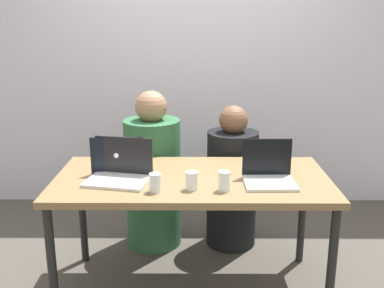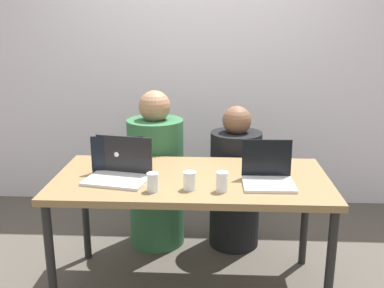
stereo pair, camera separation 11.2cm
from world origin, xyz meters
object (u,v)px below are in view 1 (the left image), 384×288
object	(u,v)px
water_glass_right	(224,182)
water_glass_center	(192,182)
laptop_back_left	(119,162)
person_on_right	(232,184)
laptop_front_left	(120,172)
water_glass_left	(155,184)
laptop_front_right	(269,174)
person_on_left	(153,178)

from	to	relation	value
water_glass_right	water_glass_center	world-z (taller)	water_glass_right
laptop_back_left	person_on_right	bearing A→B (deg)	-150.46
laptop_back_left	water_glass_right	xyz separation A→B (m)	(0.63, -0.35, -0.00)
laptop_front_left	water_glass_left	world-z (taller)	laptop_front_left
laptop_front_right	water_glass_right	bearing A→B (deg)	-153.32
person_on_right	water_glass_center	distance (m)	0.93
laptop_back_left	laptop_front_right	bearing A→B (deg)	162.93
person_on_right	person_on_left	bearing A→B (deg)	1.28
person_on_left	laptop_back_left	xyz separation A→B (m)	(-0.16, -0.49, 0.28)
water_glass_center	person_on_left	bearing A→B (deg)	109.77
laptop_back_left	water_glass_right	world-z (taller)	laptop_back_left
water_glass_right	water_glass_left	xyz separation A→B (m)	(-0.37, -0.02, -0.00)
laptop_back_left	water_glass_right	size ratio (longest dim) A/B	2.99
laptop_back_left	laptop_front_right	distance (m)	0.92
person_on_left	water_glass_center	distance (m)	0.91
laptop_front_right	water_glass_center	size ratio (longest dim) A/B	2.85
person_on_left	laptop_back_left	world-z (taller)	person_on_left
person_on_right	laptop_front_left	distance (m)	1.04
laptop_back_left	water_glass_center	xyz separation A→B (m)	(0.45, -0.33, -0.01)
water_glass_right	water_glass_left	distance (m)	0.37
laptop_front_right	water_glass_right	distance (m)	0.30
laptop_front_left	laptop_front_right	size ratio (longest dim) A/B	1.36
person_on_left	laptop_front_right	bearing A→B (deg)	135.30
laptop_back_left	laptop_front_left	world-z (taller)	laptop_front_left
water_glass_left	laptop_front_left	bearing A→B (deg)	141.01
laptop_front_right	water_glass_right	size ratio (longest dim) A/B	2.63
water_glass_center	water_glass_right	bearing A→B (deg)	-6.02
person_on_right	laptop_front_right	xyz separation A→B (m)	(0.15, -0.70, 0.33)
laptop_front_right	water_glass_center	world-z (taller)	laptop_front_right
person_on_left	water_glass_left	size ratio (longest dim) A/B	11.34
laptop_back_left	laptop_front_right	xyz separation A→B (m)	(0.89, -0.21, 0.00)
water_glass_left	water_glass_center	xyz separation A→B (m)	(0.20, 0.03, -0.00)
person_on_right	laptop_front_right	bearing A→B (deg)	103.09
laptop_front_right	water_glass_left	world-z (taller)	laptop_front_right
laptop_front_left	laptop_front_right	world-z (taller)	laptop_front_left
water_glass_right	water_glass_left	size ratio (longest dim) A/B	1.07
laptop_back_left	laptop_front_left	size ratio (longest dim) A/B	0.84
water_glass_right	water_glass_center	distance (m)	0.18
person_on_left	laptop_back_left	size ratio (longest dim) A/B	3.55
person_on_right	water_glass_left	size ratio (longest dim) A/B	10.32
person_on_left	water_glass_center	size ratio (longest dim) A/B	11.55
laptop_front_left	water_glass_center	world-z (taller)	laptop_front_left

